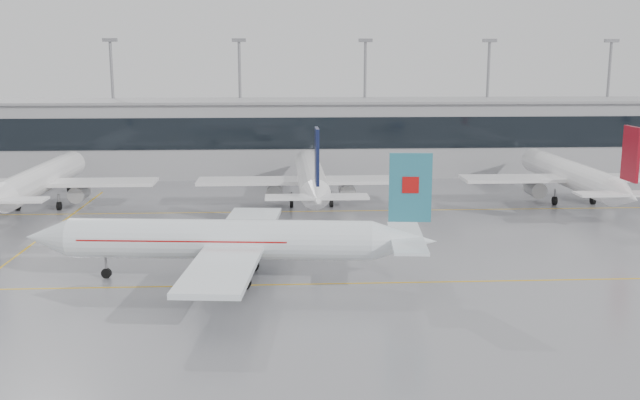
{
  "coord_description": "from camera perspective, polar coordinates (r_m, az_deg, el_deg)",
  "views": [
    {
      "loc": [
        -3.84,
        -58.56,
        18.89
      ],
      "look_at": [
        0.0,
        12.0,
        5.0
      ],
      "focal_mm": 40.0,
      "sensor_mm": 36.0,
      "label": 1
    }
  ],
  "objects": [
    {
      "name": "ground",
      "position": [
        61.65,
        0.61,
        -6.72
      ],
      "size": [
        320.0,
        320.0,
        0.0
      ],
      "primitive_type": "plane",
      "color": "gray",
      "rests_on": "ground"
    },
    {
      "name": "taxi_line_main",
      "position": [
        61.65,
        0.61,
        -6.72
      ],
      "size": [
        120.0,
        0.25,
        0.01
      ],
      "primitive_type": "cube",
      "color": "gold",
      "rests_on": "ground"
    },
    {
      "name": "taxi_line_north",
      "position": [
        90.63,
        -0.62,
        -0.91
      ],
      "size": [
        120.0,
        0.25,
        0.01
      ],
      "primitive_type": "cube",
      "color": "gold",
      "rests_on": "ground"
    },
    {
      "name": "taxi_line_cross",
      "position": [
        80.33,
        -22.06,
        -3.31
      ],
      "size": [
        0.25,
        60.0,
        0.01
      ],
      "primitive_type": "cube",
      "color": "gold",
      "rests_on": "ground"
    },
    {
      "name": "terminal",
      "position": [
        121.31,
        -1.29,
        5.02
      ],
      "size": [
        180.0,
        15.0,
        12.0
      ],
      "primitive_type": "cube",
      "color": "#99999D",
      "rests_on": "ground"
    },
    {
      "name": "terminal_glass",
      "position": [
        113.65,
        -1.17,
        5.36
      ],
      "size": [
        180.0,
        0.2,
        5.0
      ],
      "primitive_type": "cube",
      "color": "black",
      "rests_on": "ground"
    },
    {
      "name": "terminal_roof",
      "position": [
        120.81,
        -1.3,
        7.94
      ],
      "size": [
        182.0,
        16.0,
        0.4
      ],
      "primitive_type": "cube",
      "color": "gray",
      "rests_on": "ground"
    },
    {
      "name": "light_masts",
      "position": [
        126.74,
        -1.39,
        8.61
      ],
      "size": [
        156.4,
        1.0,
        22.6
      ],
      "color": "gray",
      "rests_on": "ground"
    },
    {
      "name": "air_canada_jet",
      "position": [
        62.22,
        -6.85,
        -3.22
      ],
      "size": [
        36.07,
        28.84,
        11.26
      ],
      "rotation": [
        0.0,
        0.0,
        3.05
      ],
      "color": "white",
      "rests_on": "ground"
    },
    {
      "name": "parked_jet_b",
      "position": [
        98.55,
        -21.51,
        1.48
      ],
      "size": [
        29.64,
        36.96,
        11.72
      ],
      "rotation": [
        0.0,
        0.0,
        1.57
      ],
      "color": "white",
      "rests_on": "ground"
    },
    {
      "name": "parked_jet_c",
      "position": [
        93.57,
        -0.72,
        1.78
      ],
      "size": [
        29.64,
        36.96,
        11.72
      ],
      "rotation": [
        0.0,
        0.0,
        1.57
      ],
      "color": "white",
      "rests_on": "ground"
    },
    {
      "name": "parked_jet_d",
      "position": [
        101.24,
        19.5,
        1.86
      ],
      "size": [
        29.64,
        36.96,
        11.72
      ],
      "rotation": [
        0.0,
        0.0,
        1.57
      ],
      "color": "white",
      "rests_on": "ground"
    }
  ]
}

